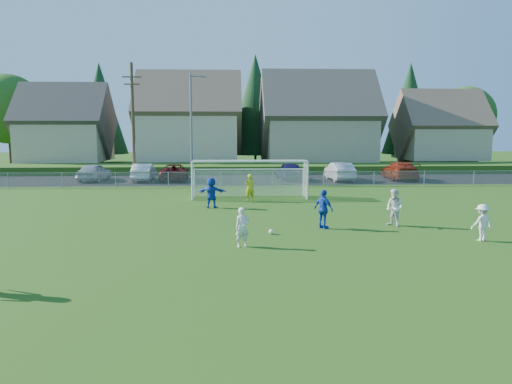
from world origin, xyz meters
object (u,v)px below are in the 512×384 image
player_blue_b (212,193)px  car_g (400,171)px  goalkeeper (250,188)px  car_a (94,172)px  car_c (174,172)px  player_white_b (394,208)px  car_e (290,171)px  car_b (144,172)px  soccer_ball (271,232)px  soccer_goal (250,173)px  player_white_a (242,227)px  player_blue_a (324,209)px  car_f (340,172)px  player_white_c (482,222)px

player_blue_b → car_g: size_ratio=0.32×
player_blue_b → goalkeeper: (2.28, 2.55, -0.03)m
car_a → car_c: size_ratio=0.88×
player_white_b → car_e: 21.10m
car_c → car_b: bearing=-0.3°
soccer_ball → car_a: bearing=120.8°
player_blue_b → soccer_goal: soccer_goal is taller
player_white_a → goalkeeper: (0.75, 12.04, 0.09)m
car_b → car_c: (2.58, 0.14, -0.04)m
car_e → car_c: bearing=-3.3°
player_white_b → car_c: 24.45m
player_blue_a → soccer_goal: 10.76m
player_blue_a → car_a: player_blue_a is taller
player_blue_b → car_g: 21.96m
player_blue_b → car_f: player_blue_b is taller
player_blue_a → car_g: (10.80, 21.15, -0.09)m
soccer_ball → car_a: (-13.43, 22.51, 0.66)m
player_white_c → car_g: (4.87, 23.92, 0.05)m
soccer_ball → soccer_goal: size_ratio=0.03×
player_white_a → player_blue_b: 9.61m
player_blue_b → car_a: 18.55m
goalkeeper → car_f: bearing=-135.1°
soccer_ball → car_a: size_ratio=0.05×
soccer_ball → player_white_b: player_white_b is taller
car_a → car_b: size_ratio=0.99×
car_a → soccer_goal: size_ratio=0.61×
player_white_c → car_f: car_f is taller
car_b → car_g: car_g is taller
player_blue_b → soccer_goal: bearing=-110.5°
player_white_a → soccer_goal: bearing=70.9°
player_white_c → car_f: (-0.65, 23.41, 0.04)m
goalkeeper → car_a: 18.07m
car_c → soccer_ball: bearing=102.9°
player_white_c → player_blue_a: size_ratio=0.84×
car_c → car_e: bearing=176.0°
player_white_b → car_f: size_ratio=0.36×
player_blue_a → car_g: 23.75m
player_blue_a → car_e: size_ratio=0.39×
player_white_b → car_b: (-15.00, 20.92, -0.12)m
player_white_a → soccer_goal: soccer_goal is taller
player_white_b → car_e: bearing=155.0°
car_f → soccer_goal: bearing=48.9°
player_white_a → soccer_goal: 13.68m
player_blue_b → goalkeeper: bearing=-122.7°
soccer_ball → car_g: bearing=59.2°
player_blue_b → car_e: size_ratio=0.38×
car_f → car_g: size_ratio=0.86×
car_e → player_blue_b: bearing=64.7°
car_g → soccer_goal: soccer_goal is taller
car_a → car_b: bearing=-176.0°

